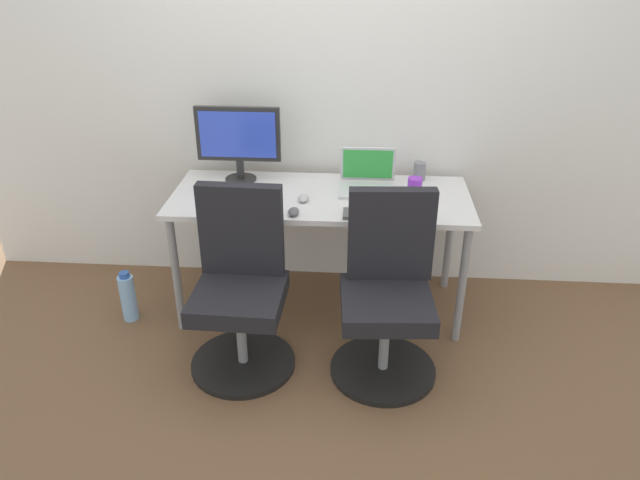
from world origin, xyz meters
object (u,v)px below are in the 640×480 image
object	(u,v)px
open_laptop	(367,180)
coffee_mug	(415,186)
office_chair_left	(241,290)
water_bottle_on_floor	(128,297)
office_chair_right	(387,296)
desktop_monitor	(238,139)

from	to	relation	value
open_laptop	coffee_mug	xyz separation A→B (m)	(0.26, -0.05, -0.01)
office_chair_left	water_bottle_on_floor	distance (m)	0.84
open_laptop	office_chair_right	bearing A→B (deg)	-79.97
open_laptop	coffee_mug	bearing A→B (deg)	-10.19
office_chair_right	coffee_mug	size ratio (longest dim) A/B	10.22
office_chair_right	water_bottle_on_floor	xyz separation A→B (m)	(-1.46, 0.31, -0.28)
water_bottle_on_floor	desktop_monitor	bearing A→B (deg)	33.48
open_laptop	desktop_monitor	bearing A→B (deg)	173.32
office_chair_left	coffee_mug	bearing A→B (deg)	33.59
office_chair_left	open_laptop	xyz separation A→B (m)	(0.62, 0.63, 0.36)
open_laptop	office_chair_left	bearing A→B (deg)	-134.44
office_chair_right	open_laptop	xyz separation A→B (m)	(-0.11, 0.63, 0.36)
desktop_monitor	office_chair_left	bearing A→B (deg)	-80.80
office_chair_left	desktop_monitor	size ratio (longest dim) A/B	1.96
office_chair_right	open_laptop	world-z (taller)	open_laptop
office_chair_left	water_bottle_on_floor	world-z (taller)	office_chair_left
water_bottle_on_floor	open_laptop	bearing A→B (deg)	13.36
office_chair_left	coffee_mug	distance (m)	1.11
coffee_mug	water_bottle_on_floor	bearing A→B (deg)	-170.36
desktop_monitor	open_laptop	bearing A→B (deg)	-6.68
coffee_mug	office_chair_left	bearing A→B (deg)	-146.41
water_bottle_on_floor	open_laptop	distance (m)	1.53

